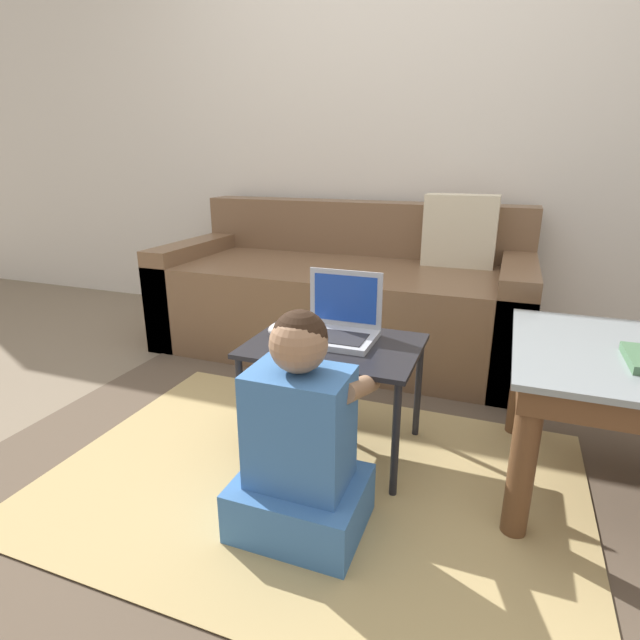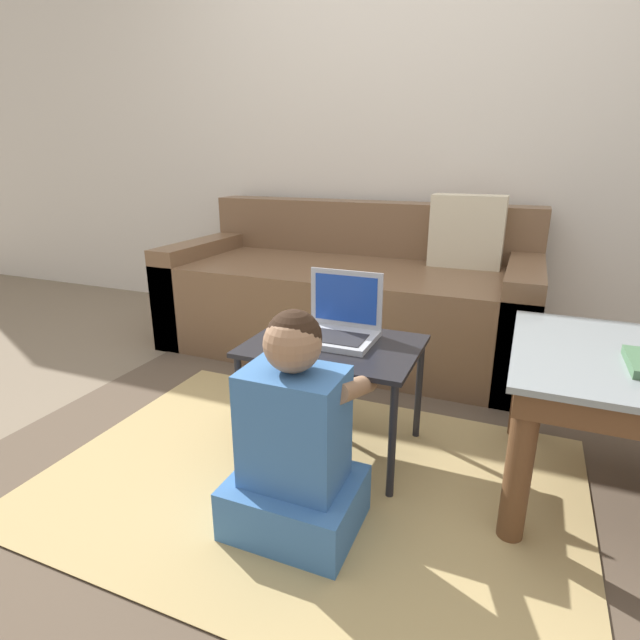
{
  "view_description": "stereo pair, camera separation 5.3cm",
  "coord_description": "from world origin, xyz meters",
  "px_view_note": "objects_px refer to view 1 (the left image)",
  "views": [
    {
      "loc": [
        0.65,
        -1.37,
        1.01
      ],
      "look_at": [
        0.07,
        0.17,
        0.47
      ],
      "focal_mm": 28.0,
      "sensor_mm": 36.0,
      "label": 1
    },
    {
      "loc": [
        0.7,
        -1.35,
        1.01
      ],
      "look_at": [
        0.07,
        0.17,
        0.47
      ],
      "focal_mm": 28.0,
      "sensor_mm": 36.0,
      "label": 2
    }
  ],
  "objects_px": {
    "computer_mouse": "(279,329)",
    "person_seated": "(301,445)",
    "couch": "(346,296)",
    "laptop": "(338,328)",
    "laptop_desk": "(334,356)"
  },
  "relations": [
    {
      "from": "laptop_desk",
      "to": "person_seated",
      "type": "xyz_separation_m",
      "value": [
        0.05,
        -0.41,
        -0.09
      ]
    },
    {
      "from": "laptop",
      "to": "computer_mouse",
      "type": "height_order",
      "value": "laptop"
    },
    {
      "from": "couch",
      "to": "person_seated",
      "type": "distance_m",
      "value": 1.46
    },
    {
      "from": "person_seated",
      "to": "laptop",
      "type": "bearing_deg",
      "value": 96.64
    },
    {
      "from": "couch",
      "to": "laptop_desk",
      "type": "height_order",
      "value": "couch"
    },
    {
      "from": "person_seated",
      "to": "couch",
      "type": "bearing_deg",
      "value": 103.26
    },
    {
      "from": "couch",
      "to": "laptop",
      "type": "xyz_separation_m",
      "value": [
        0.28,
        -0.96,
        0.16
      ]
    },
    {
      "from": "laptop_desk",
      "to": "laptop",
      "type": "bearing_deg",
      "value": 95.81
    },
    {
      "from": "computer_mouse",
      "to": "person_seated",
      "type": "height_order",
      "value": "person_seated"
    },
    {
      "from": "couch",
      "to": "person_seated",
      "type": "height_order",
      "value": "couch"
    },
    {
      "from": "couch",
      "to": "laptop",
      "type": "distance_m",
      "value": 1.02
    },
    {
      "from": "couch",
      "to": "laptop",
      "type": "bearing_deg",
      "value": -73.68
    },
    {
      "from": "couch",
      "to": "computer_mouse",
      "type": "distance_m",
      "value": 1.01
    },
    {
      "from": "computer_mouse",
      "to": "couch",
      "type": "bearing_deg",
      "value": 94.32
    },
    {
      "from": "computer_mouse",
      "to": "person_seated",
      "type": "bearing_deg",
      "value": -58.43
    }
  ]
}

